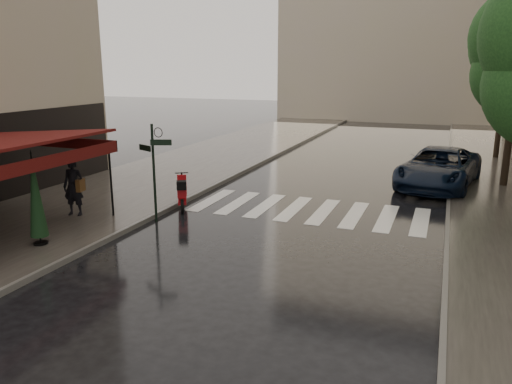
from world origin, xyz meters
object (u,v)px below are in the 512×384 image
Objects in this scene: pedestrian_with_umbrella at (71,163)px; parasol_back at (35,195)px; scooter at (182,194)px; parked_car at (439,168)px.

pedestrian_with_umbrella is 1.01× the size of parasol_back.
parasol_back is at bearing -79.40° from pedestrian_with_umbrella.
parked_car is at bearing 10.14° from scooter.
pedestrian_with_umbrella is at bearing 111.10° from parasol_back.
pedestrian_with_umbrella is 0.45× the size of parked_car.
parked_car is (10.81, 8.89, -1.03)m from pedestrian_with_umbrella.
parked_car reaches higher than scooter.
parked_car is at bearing 49.34° from parasol_back.
pedestrian_with_umbrella reaches higher than parked_car.
parked_car is 2.26× the size of parasol_back.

